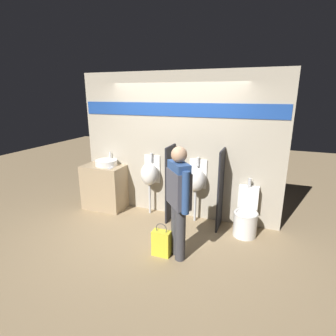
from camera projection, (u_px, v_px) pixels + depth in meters
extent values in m
plane|color=#997F5B|center=(165.00, 226.00, 4.73)|extent=(16.00, 16.00, 0.00)
cube|color=#B2A893|center=(176.00, 147.00, 4.89)|extent=(3.87, 0.06, 2.70)
cube|color=#1E479E|center=(176.00, 110.00, 4.68)|extent=(3.79, 0.01, 0.24)
cube|color=tan|center=(104.00, 187.00, 5.40)|extent=(0.84, 0.51, 0.91)
cylinder|color=white|center=(106.00, 163.00, 5.28)|extent=(0.44, 0.44, 0.11)
cylinder|color=silver|center=(110.00, 155.00, 5.39)|extent=(0.03, 0.03, 0.14)
cube|color=#B7B7BC|center=(111.00, 168.00, 5.09)|extent=(0.07, 0.14, 0.01)
cube|color=black|center=(170.00, 183.00, 4.84)|extent=(0.03, 0.47, 1.42)
cube|color=black|center=(220.00, 190.00, 4.52)|extent=(0.03, 0.47, 1.42)
cylinder|color=silver|center=(150.00, 199.00, 5.18)|extent=(0.04, 0.04, 0.61)
ellipsoid|color=white|center=(149.00, 174.00, 5.04)|extent=(0.34, 0.30, 0.44)
cube|color=white|center=(152.00, 169.00, 5.15)|extent=(0.33, 0.02, 0.55)
cylinder|color=silver|center=(151.00, 157.00, 5.05)|extent=(0.06, 0.06, 0.16)
cylinder|color=silver|center=(195.00, 205.00, 4.86)|extent=(0.04, 0.04, 0.61)
ellipsoid|color=white|center=(196.00, 180.00, 4.72)|extent=(0.34, 0.30, 0.44)
cube|color=white|center=(198.00, 174.00, 4.83)|extent=(0.33, 0.02, 0.55)
cylinder|color=silver|center=(198.00, 162.00, 4.73)|extent=(0.06, 0.06, 0.16)
cylinder|color=white|center=(245.00, 225.00, 4.37)|extent=(0.39, 0.39, 0.40)
torus|color=white|center=(246.00, 213.00, 4.32)|extent=(0.40, 0.40, 0.04)
cube|color=white|center=(248.00, 197.00, 4.52)|extent=(0.34, 0.16, 0.38)
cylinder|color=silver|center=(250.00, 182.00, 4.43)|extent=(0.06, 0.06, 0.14)
cylinder|color=#3D3D42|center=(180.00, 234.00, 3.69)|extent=(0.15, 0.15, 0.80)
cylinder|color=#3D3D42|center=(176.00, 229.00, 3.83)|extent=(0.15, 0.15, 0.80)
cube|color=#2D4C84|center=(179.00, 185.00, 3.56)|extent=(0.41, 0.43, 0.63)
cube|color=#4C4C56|center=(179.00, 188.00, 3.58)|extent=(0.44, 0.47, 0.50)
cylinder|color=#2D4C84|center=(186.00, 193.00, 3.36)|extent=(0.10, 0.10, 0.58)
cylinder|color=#2D4C84|center=(172.00, 182.00, 3.79)|extent=(0.10, 0.10, 0.58)
sphere|color=tan|center=(179.00, 154.00, 3.45)|extent=(0.22, 0.22, 0.22)
cube|color=yellow|center=(161.00, 243.00, 3.84)|extent=(0.27, 0.15, 0.39)
torus|color=#4C4742|center=(161.00, 229.00, 3.78)|extent=(0.17, 0.01, 0.17)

